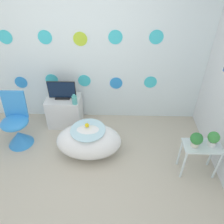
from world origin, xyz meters
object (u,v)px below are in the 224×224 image
object	(u,v)px
chair	(18,130)
vase	(74,100)
tv	(62,91)
potted_plant_left	(196,139)
potted_plant_right	(213,138)
bathtub	(89,141)

from	to	relation	value
chair	vase	bearing A→B (deg)	23.31
chair	tv	world-z (taller)	chair
chair	potted_plant_left	xyz separation A→B (m)	(2.66, -0.52, 0.36)
chair	vase	distance (m)	1.04
potted_plant_right	tv	bearing A→B (deg)	154.88
chair	potted_plant_left	size ratio (longest dim) A/B	4.28
potted_plant_right	vase	bearing A→B (deg)	156.15
vase	tv	bearing A→B (deg)	145.27
tv	vase	world-z (taller)	tv
tv	potted_plant_right	distance (m)	2.46
bathtub	vase	size ratio (longest dim) A/B	5.69
chair	tv	bearing A→B (deg)	39.80
bathtub	potted_plant_right	bearing A→B (deg)	-10.04
bathtub	chair	world-z (taller)	chair
chair	tv	xyz separation A→B (m)	(0.67, 0.55, 0.41)
chair	vase	world-z (taller)	chair
bathtub	chair	bearing A→B (deg)	170.95
potted_plant_left	chair	bearing A→B (deg)	168.96
potted_plant_left	potted_plant_right	bearing A→B (deg)	7.03
bathtub	potted_plant_left	xyz separation A→B (m)	(1.48, -0.33, 0.40)
bathtub	tv	world-z (taller)	tv
bathtub	chair	distance (m)	1.20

